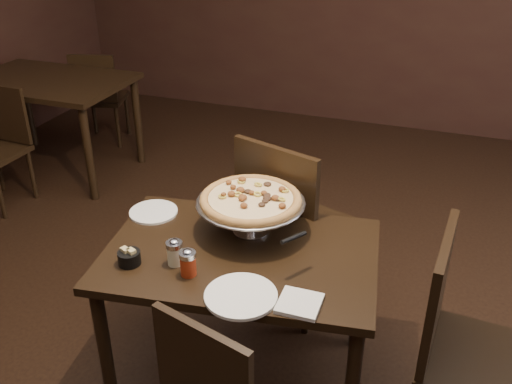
% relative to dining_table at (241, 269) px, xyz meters
% --- Properties ---
extents(room, '(6.04, 7.04, 2.84)m').
position_rel_dining_table_xyz_m(room, '(0.08, -0.01, 0.79)').
color(room, black).
rests_on(room, ground).
extents(dining_table, '(1.21, 0.89, 0.70)m').
position_rel_dining_table_xyz_m(dining_table, '(0.00, 0.00, 0.00)').
color(dining_table, black).
rests_on(dining_table, ground).
extents(background_table, '(1.21, 0.80, 0.75)m').
position_rel_dining_table_xyz_m(background_table, '(-2.19, 1.59, 0.05)').
color(background_table, black).
rests_on(background_table, ground).
extents(pizza_stand, '(0.47, 0.47, 0.19)m').
position_rel_dining_table_xyz_m(pizza_stand, '(-0.01, 0.16, 0.25)').
color(pizza_stand, silver).
rests_on(pizza_stand, dining_table).
extents(parmesan_shaker, '(0.07, 0.07, 0.12)m').
position_rel_dining_table_xyz_m(parmesan_shaker, '(-0.21, -0.17, 0.15)').
color(parmesan_shaker, beige).
rests_on(parmesan_shaker, dining_table).
extents(pepper_flake_shaker, '(0.07, 0.07, 0.12)m').
position_rel_dining_table_xyz_m(pepper_flake_shaker, '(-0.13, -0.22, 0.15)').
color(pepper_flake_shaker, maroon).
rests_on(pepper_flake_shaker, dining_table).
extents(packet_caddy, '(0.09, 0.09, 0.07)m').
position_rel_dining_table_xyz_m(packet_caddy, '(-0.39, -0.23, 0.12)').
color(packet_caddy, black).
rests_on(packet_caddy, dining_table).
extents(napkin_stack, '(0.15, 0.15, 0.02)m').
position_rel_dining_table_xyz_m(napkin_stack, '(0.32, -0.25, 0.10)').
color(napkin_stack, white).
rests_on(napkin_stack, dining_table).
extents(plate_left, '(0.22, 0.22, 0.01)m').
position_rel_dining_table_xyz_m(plate_left, '(-0.49, 0.16, 0.10)').
color(plate_left, white).
rests_on(plate_left, dining_table).
extents(plate_near, '(0.27, 0.27, 0.01)m').
position_rel_dining_table_xyz_m(plate_near, '(0.11, -0.28, 0.10)').
color(plate_near, white).
rests_on(plate_near, dining_table).
extents(serving_spatula, '(0.15, 0.15, 0.02)m').
position_rel_dining_table_xyz_m(serving_spatula, '(0.24, -0.06, 0.25)').
color(serving_spatula, silver).
rests_on(serving_spatula, pizza_stand).
extents(chair_far, '(0.59, 0.59, 1.00)m').
position_rel_dining_table_xyz_m(chair_far, '(0.05, 0.55, -0.06)').
color(chair_far, black).
rests_on(chair_far, ground).
extents(chair_side, '(0.48, 0.48, 0.96)m').
position_rel_dining_table_xyz_m(chair_side, '(0.92, -0.05, -0.08)').
color(chair_side, black).
rests_on(chair_side, ground).
extents(bg_chair_far, '(0.47, 0.47, 0.82)m').
position_rel_dining_table_xyz_m(bg_chair_far, '(-2.15, 2.18, -0.16)').
color(bg_chair_far, black).
rests_on(bg_chair_far, ground).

